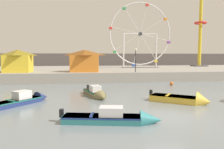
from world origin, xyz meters
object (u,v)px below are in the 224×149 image
(motorboat_olive_wood, at_px, (96,93))
(ferris_wheel_white_frame, at_px, (140,35))
(mooring_buoy_orange, at_px, (172,83))
(motorboat_navy_blue, at_px, (26,99))
(carnival_booth_orange_canopy, at_px, (85,60))
(promenade_lamp_near, at_px, (136,56))
(carnival_booth_yellow_awning, at_px, (18,61))
(motorboat_teal_painted, at_px, (118,118))
(motorboat_mustard_yellow, at_px, (185,100))
(drop_tower_yellow_tower, at_px, (200,32))

(motorboat_olive_wood, height_order, ferris_wheel_white_frame, ferris_wheel_white_frame)
(mooring_buoy_orange, bearing_deg, motorboat_navy_blue, -151.99)
(motorboat_navy_blue, bearing_deg, mooring_buoy_orange, -22.85)
(ferris_wheel_white_frame, relative_size, carnival_booth_orange_canopy, 2.73)
(motorboat_navy_blue, relative_size, promenade_lamp_near, 1.31)
(motorboat_navy_blue, distance_m, promenade_lamp_near, 17.29)
(ferris_wheel_white_frame, distance_m, promenade_lamp_near, 12.62)
(ferris_wheel_white_frame, relative_size, carnival_booth_yellow_awning, 3.29)
(promenade_lamp_near, bearing_deg, carnival_booth_orange_canopy, 166.59)
(carnival_booth_yellow_awning, bearing_deg, motorboat_teal_painted, -62.21)
(motorboat_mustard_yellow, height_order, motorboat_teal_painted, motorboat_mustard_yellow)
(motorboat_teal_painted, height_order, carnival_booth_yellow_awning, carnival_booth_yellow_awning)
(motorboat_teal_painted, distance_m, motorboat_navy_blue, 8.49)
(ferris_wheel_white_frame, bearing_deg, carnival_booth_yellow_awning, -155.40)
(motorboat_mustard_yellow, height_order, carnival_booth_yellow_awning, carnival_booth_yellow_awning)
(drop_tower_yellow_tower, xyz_separation_m, mooring_buoy_orange, (-14.66, -19.17, -8.66))
(motorboat_olive_wood, xyz_separation_m, carnival_booth_orange_canopy, (-0.89, 12.17, 2.70))
(drop_tower_yellow_tower, xyz_separation_m, promenade_lamp_near, (-18.24, -15.02, -5.28))
(motorboat_teal_painted, distance_m, drop_tower_yellow_tower, 41.59)
(motorboat_teal_painted, xyz_separation_m, carnival_booth_orange_canopy, (-1.60, 19.73, 2.74))
(motorboat_teal_painted, height_order, carnival_booth_orange_canopy, carnival_booth_orange_canopy)
(motorboat_navy_blue, xyz_separation_m, carnival_booth_orange_canopy, (4.64, 13.97, 2.72))
(drop_tower_yellow_tower, relative_size, mooring_buoy_orange, 36.92)
(drop_tower_yellow_tower, height_order, mooring_buoy_orange, drop_tower_yellow_tower)
(motorboat_mustard_yellow, bearing_deg, mooring_buoy_orange, 108.56)
(motorboat_olive_wood, height_order, promenade_lamp_near, promenade_lamp_near)
(motorboat_olive_wood, bearing_deg, motorboat_navy_blue, -87.60)
(carnival_booth_yellow_awning, bearing_deg, carnival_booth_orange_canopy, -3.42)
(motorboat_olive_wood, relative_size, mooring_buoy_orange, 10.26)
(motorboat_mustard_yellow, distance_m, carnival_booth_orange_canopy, 17.47)
(motorboat_teal_painted, bearing_deg, motorboat_mustard_yellow, 46.36)
(drop_tower_yellow_tower, xyz_separation_m, carnival_booth_yellow_awning, (-34.59, -12.87, -5.88))
(motorboat_teal_painted, xyz_separation_m, mooring_buoy_orange, (9.05, 13.89, -0.05))
(promenade_lamp_near, relative_size, mooring_buoy_orange, 7.58)
(motorboat_olive_wood, xyz_separation_m, motorboat_navy_blue, (-5.53, -1.80, -0.02))
(drop_tower_yellow_tower, relative_size, carnival_booth_yellow_awning, 4.24)
(promenade_lamp_near, bearing_deg, motorboat_teal_painted, -106.87)
(carnival_booth_orange_canopy, bearing_deg, ferris_wheel_white_frame, 46.96)
(carnival_booth_yellow_awning, bearing_deg, motorboat_mustard_yellow, -44.00)
(motorboat_olive_wood, height_order, motorboat_navy_blue, motorboat_navy_blue)
(motorboat_teal_painted, distance_m, promenade_lamp_near, 19.14)
(carnival_booth_yellow_awning, bearing_deg, motorboat_olive_wood, -51.71)
(promenade_lamp_near, bearing_deg, motorboat_olive_wood, -120.55)
(motorboat_navy_blue, height_order, mooring_buoy_orange, motorboat_navy_blue)
(carnival_booth_orange_canopy, distance_m, promenade_lamp_near, 7.29)
(ferris_wheel_white_frame, relative_size, drop_tower_yellow_tower, 0.78)
(motorboat_mustard_yellow, bearing_deg, drop_tower_yellow_tower, 94.64)
(ferris_wheel_white_frame, distance_m, carnival_booth_orange_canopy, 15.21)
(motorboat_navy_blue, bearing_deg, motorboat_olive_wood, -32.81)
(promenade_lamp_near, bearing_deg, motorboat_navy_blue, -133.64)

